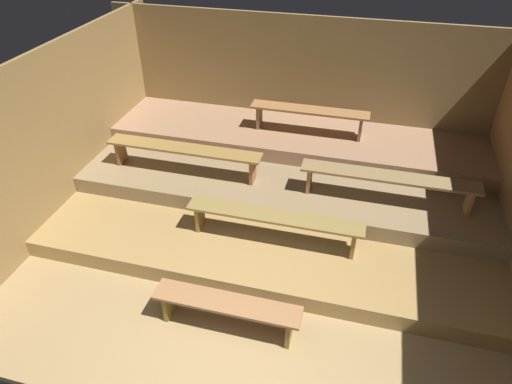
# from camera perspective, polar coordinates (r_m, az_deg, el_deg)

# --- Properties ---
(ground) EXTENTS (6.88, 5.72, 0.08)m
(ground) POSITION_cam_1_polar(r_m,az_deg,el_deg) (6.39, 1.93, -5.68)
(ground) COLOR #91754C
(wall_back) EXTENTS (6.88, 0.06, 2.40)m
(wall_back) POSITION_cam_1_polar(r_m,az_deg,el_deg) (7.85, 6.37, 13.08)
(wall_back) COLOR olive
(wall_back) RESTS_ON ground
(wall_left) EXTENTS (0.06, 5.72, 2.40)m
(wall_left) POSITION_cam_1_polar(r_m,az_deg,el_deg) (6.90, -23.69, 6.90)
(wall_left) COLOR olive
(wall_left) RESTS_ON ground
(platform_lower) EXTENTS (6.08, 3.71, 0.24)m
(platform_lower) POSITION_cam_1_polar(r_m,az_deg,el_deg) (6.75, 3.12, -1.38)
(platform_lower) COLOR olive
(platform_lower) RESTS_ON ground
(platform_middle) EXTENTS (6.08, 2.53, 0.24)m
(platform_middle) POSITION_cam_1_polar(r_m,az_deg,el_deg) (7.10, 4.20, 2.96)
(platform_middle) COLOR #846E4D
(platform_middle) RESTS_ON platform_lower
(platform_upper) EXTENTS (6.08, 1.35, 0.24)m
(platform_upper) POSITION_cam_1_polar(r_m,az_deg,el_deg) (7.48, 5.17, 6.86)
(platform_upper) COLOR #967053
(platform_upper) RESTS_ON platform_middle
(bench_floor_center) EXTENTS (1.64, 0.30, 0.42)m
(bench_floor_center) POSITION_cam_1_polar(r_m,az_deg,el_deg) (5.02, -3.76, -14.53)
(bench_floor_center) COLOR olive
(bench_floor_center) RESTS_ON ground
(bench_lower_center) EXTENTS (2.29, 0.30, 0.42)m
(bench_lower_center) POSITION_cam_1_polar(r_m,az_deg,el_deg) (5.70, 2.34, -3.53)
(bench_lower_center) COLOR olive
(bench_lower_center) RESTS_ON platform_lower
(bench_middle_left) EXTENTS (2.36, 0.30, 0.42)m
(bench_middle_left) POSITION_cam_1_polar(r_m,az_deg,el_deg) (6.71, -9.24, 5.13)
(bench_middle_left) COLOR olive
(bench_middle_left) RESTS_ON platform_middle
(bench_middle_right) EXTENTS (2.36, 0.30, 0.42)m
(bench_middle_right) POSITION_cam_1_polar(r_m,az_deg,el_deg) (6.25, 16.59, 1.49)
(bench_middle_right) COLOR olive
(bench_middle_right) RESTS_ON platform_middle
(bench_upper_center) EXTENTS (1.89, 0.30, 0.42)m
(bench_upper_center) POSITION_cam_1_polar(r_m,az_deg,el_deg) (7.27, 6.84, 9.92)
(bench_upper_center) COLOR #926237
(bench_upper_center) RESTS_ON platform_upper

